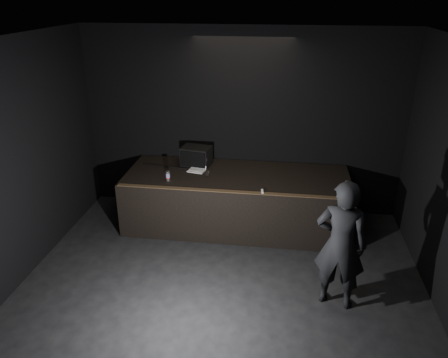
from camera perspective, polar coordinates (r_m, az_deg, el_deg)
ground at (r=6.06m, az=-1.50°, el=-18.58°), size 7.00×7.00×0.00m
room_walls at (r=4.93m, az=-1.74°, el=-0.91°), size 6.10×7.10×3.52m
stage_riser at (r=8.03m, az=1.66°, el=-2.75°), size 4.00×1.50×1.00m
riser_lip at (r=7.17m, az=1.06°, el=-1.64°), size 3.92×0.10×0.01m
stage_monitor at (r=8.22m, az=-3.66°, el=3.01°), size 0.59×0.47×0.35m
cable at (r=8.23m, az=-7.61°, el=1.60°), size 0.91×0.14×0.02m
laptop at (r=8.03m, az=-3.49°, el=1.54°), size 0.35×0.32×0.21m
beer_can at (r=7.62m, az=-7.34°, el=0.42°), size 0.07×0.07×0.17m
plastic_cup at (r=7.75m, az=-2.20°, el=0.72°), size 0.08×0.08×0.10m
wii_remote at (r=7.18m, az=5.02°, el=-1.63°), size 0.05×0.14×0.03m
person at (r=6.07m, az=14.99°, el=-8.32°), size 0.77×0.60×1.88m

